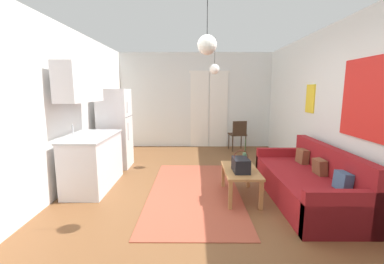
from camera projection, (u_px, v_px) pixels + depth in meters
ground_plane at (197, 207)px, 3.68m from camera, size 4.84×8.15×0.10m
wall_back at (196, 101)px, 7.22m from camera, size 4.44×0.13×2.65m
wall_right at (357, 112)px, 3.44m from camera, size 0.12×7.75×2.65m
wall_left at (39, 112)px, 3.47m from camera, size 0.12×7.75×2.65m
area_rug at (194, 191)px, 4.10m from camera, size 1.42×2.80×0.01m
couch at (309, 183)px, 3.74m from camera, size 0.89×2.10×0.80m
coffee_table at (241, 173)px, 3.82m from camera, size 0.50×0.91×0.44m
bamboo_vase at (245, 160)px, 3.85m from camera, size 0.07×0.07×0.46m
handbag at (241, 165)px, 3.68m from camera, size 0.23×0.34×0.33m
refrigerator at (115, 129)px, 5.32m from camera, size 0.62×0.59×1.64m
kitchen_counter at (90, 143)px, 4.19m from camera, size 0.63×1.30×2.03m
accent_chair at (238, 133)px, 6.79m from camera, size 0.48×0.46×0.82m
pendant_lamp_near at (207, 45)px, 2.74m from camera, size 0.21×0.21×0.65m
pendant_lamp_far at (215, 69)px, 5.12m from camera, size 0.20×0.20×0.71m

